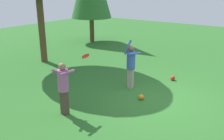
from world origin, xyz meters
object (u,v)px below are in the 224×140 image
(frisbee, at_px, (86,56))
(ball_orange, at_px, (141,97))
(person_catcher, at_px, (63,84))
(ball_red, at_px, (173,78))
(person_thrower, at_px, (131,63))

(frisbee, bearing_deg, ball_orange, -50.14)
(person_catcher, distance_m, ball_red, 5.33)
(ball_orange, bearing_deg, frisbee, 129.86)
(person_thrower, relative_size, frisbee, 5.47)
(person_catcher, relative_size, ball_orange, 8.72)
(person_catcher, height_order, ball_red, person_catcher)
(person_thrower, xyz_separation_m, frisbee, (-2.01, 0.61, 0.64))
(frisbee, xyz_separation_m, ball_red, (3.85, -1.68, -1.60))
(ball_red, bearing_deg, ball_orange, 176.55)
(ball_red, relative_size, ball_orange, 1.02)
(person_catcher, distance_m, frisbee, 1.31)
(person_thrower, bearing_deg, person_catcher, 6.35)
(person_catcher, relative_size, ball_red, 8.57)
(person_thrower, bearing_deg, ball_orange, 68.19)
(frisbee, distance_m, ball_orange, 2.56)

